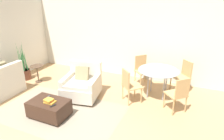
# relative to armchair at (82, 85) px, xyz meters

# --- Properties ---
(ground_plane) EXTENTS (20.00, 20.00, 0.00)m
(ground_plane) POSITION_rel_armchair_xyz_m (0.24, -1.64, -0.35)
(ground_plane) COLOR tan
(wall_back) EXTENTS (12.00, 0.06, 2.75)m
(wall_back) POSITION_rel_armchair_xyz_m (0.24, 1.91, 1.03)
(wall_back) COLOR silver
(wall_back) RESTS_ON ground_plane
(area_rug) EXTENTS (2.92, 1.80, 0.01)m
(area_rug) POSITION_rel_armchair_xyz_m (-0.10, -0.88, -0.35)
(area_rug) COLOR gray
(area_rug) RESTS_ON ground_plane
(armchair) EXTENTS (1.04, 1.07, 0.91)m
(armchair) POSITION_rel_armchair_xyz_m (0.00, 0.00, 0.00)
(armchair) COLOR beige
(armchair) RESTS_ON ground_plane
(ottoman) EXTENTS (0.87, 0.59, 0.40)m
(ottoman) POSITION_rel_armchair_xyz_m (-0.20, -1.11, -0.13)
(ottoman) COLOR #382319
(ottoman) RESTS_ON ground_plane
(book_stack) EXTENTS (0.24, 0.19, 0.08)m
(book_stack) POSITION_rel_armchair_xyz_m (-0.14, -1.14, 0.09)
(book_stack) COLOR gold
(book_stack) RESTS_ON ottoman
(tv_remote_primary) EXTENTS (0.09, 0.15, 0.01)m
(tv_remote_primary) POSITION_rel_armchair_xyz_m (0.03, -1.22, 0.06)
(tv_remote_primary) COLOR black
(tv_remote_primary) RESTS_ON ottoman
(tv_remote_secondary) EXTENTS (0.08, 0.15, 0.01)m
(tv_remote_secondary) POSITION_rel_armchair_xyz_m (-0.33, -0.95, 0.06)
(tv_remote_secondary) COLOR #333338
(tv_remote_secondary) RESTS_ON ottoman
(potted_plant) EXTENTS (0.36, 0.36, 1.25)m
(potted_plant) POSITION_rel_armchair_xyz_m (-2.35, 0.27, -0.04)
(potted_plant) COLOR brown
(potted_plant) RESTS_ON ground_plane
(side_table) EXTENTS (0.39, 0.39, 0.54)m
(side_table) POSITION_rel_armchair_xyz_m (-1.80, 0.27, 0.03)
(side_table) COLOR #4C3828
(side_table) RESTS_ON ground_plane
(dining_table) EXTENTS (1.07, 1.07, 0.77)m
(dining_table) POSITION_rel_armchair_xyz_m (1.86, 0.86, 0.33)
(dining_table) COLOR #99A8AD
(dining_table) RESTS_ON ground_plane
(dining_chair_near_left) EXTENTS (0.59, 0.59, 0.90)m
(dining_chair_near_left) POSITION_rel_armchair_xyz_m (1.25, 0.25, 0.17)
(dining_chair_near_left) COLOR tan
(dining_chair_near_left) RESTS_ON ground_plane
(dining_chair_near_right) EXTENTS (0.59, 0.59, 0.90)m
(dining_chair_near_right) POSITION_rel_armchair_xyz_m (2.46, 0.25, 0.17)
(dining_chair_near_right) COLOR tan
(dining_chair_near_right) RESTS_ON ground_plane
(dining_chair_far_left) EXTENTS (0.59, 0.59, 0.90)m
(dining_chair_far_left) POSITION_rel_armchair_xyz_m (1.25, 1.46, 0.17)
(dining_chair_far_left) COLOR tan
(dining_chair_far_left) RESTS_ON ground_plane
(dining_chair_far_right) EXTENTS (0.59, 0.59, 0.90)m
(dining_chair_far_right) POSITION_rel_armchair_xyz_m (2.46, 1.46, 0.17)
(dining_chair_far_right) COLOR tan
(dining_chair_far_right) RESTS_ON ground_plane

